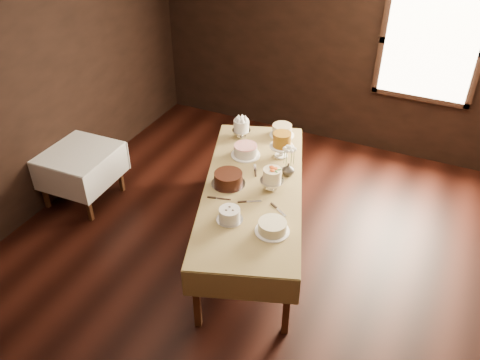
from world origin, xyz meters
The scene contains 21 objects.
floor centered at (0.00, 0.00, 0.00)m, with size 5.00×6.00×0.01m, color black.
wall_back centered at (0.00, 3.00, 1.40)m, with size 5.00×0.02×2.80m, color black.
wall_left centered at (-2.50, 0.00, 1.40)m, with size 0.02×6.00×2.80m, color black.
window centered at (1.30, 2.94, 1.60)m, with size 1.10×0.05×1.30m, color #FFEABF.
display_table centered at (0.06, 0.38, 0.72)m, with size 1.76×2.71×0.78m.
side_table centered at (-2.15, 0.25, 0.61)m, with size 0.85×0.85×0.69m.
cake_meringue centered at (-0.47, 1.24, 0.89)m, with size 0.22×0.22×0.23m.
cake_speckled centered at (-0.05, 1.48, 0.85)m, with size 0.32×0.32×0.14m.
cake_lattice centered at (-0.25, 0.88, 0.84)m, with size 0.33×0.33×0.12m.
cake_caramel centered at (0.12, 1.04, 0.91)m, with size 0.27×0.27×0.31m.
cake_chocolate centered at (-0.18, 0.30, 0.85)m, with size 0.37×0.37×0.14m.
cake_flowers centered at (0.26, 0.41, 0.89)m, with size 0.24×0.24×0.25m.
cake_swirl centered at (0.09, -0.22, 0.84)m, with size 0.25×0.25×0.13m.
cake_cream centered at (0.51, -0.20, 0.84)m, with size 0.32×0.32×0.11m.
cake_server_a centered at (0.18, 0.14, 0.79)m, with size 0.24×0.03×0.01m, color silver.
cake_server_b centered at (0.48, 0.09, 0.79)m, with size 0.24×0.03×0.01m, color silver.
cake_server_c centered at (-0.05, 0.69, 0.79)m, with size 0.24×0.03×0.01m, color silver.
cake_server_d centered at (0.20, 0.77, 0.79)m, with size 0.24×0.03×0.01m, color silver.
cake_server_e centered at (-0.11, 0.05, 0.79)m, with size 0.24×0.03×0.01m, color silver.
flower_vase centered at (0.32, 0.73, 0.85)m, with size 0.13×0.13×0.14m, color #2D2823.
flower_bouquet centered at (0.32, 0.73, 1.04)m, with size 0.14×0.14×0.20m, color white, non-canonical shape.
Camera 1 is at (1.72, -3.46, 3.78)m, focal length 37.40 mm.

